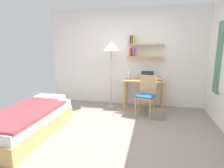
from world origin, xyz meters
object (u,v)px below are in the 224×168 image
at_px(bed, 29,122).
at_px(water_bottle, 129,75).
at_px(book_stack, 158,79).
at_px(desk_chair, 146,94).
at_px(laptop, 147,78).
at_px(standing_lamp, 111,49).
at_px(desk, 144,86).
at_px(handbag, 157,113).

distance_m(bed, water_bottle, 2.52).
height_order(bed, book_stack, book_stack).
xyz_separation_m(desk_chair, water_bottle, (-0.47, 0.42, 0.36)).
height_order(bed, desk_chair, desk_chair).
relative_size(laptop, book_stack, 1.38).
bearing_deg(standing_lamp, bed, -121.25).
height_order(desk, desk_chair, desk_chair).
xyz_separation_m(bed, standing_lamp, (1.11, 1.83, 1.27)).
xyz_separation_m(laptop, book_stack, (0.26, -0.05, -0.01)).
relative_size(standing_lamp, handbag, 4.36).
distance_m(desk_chair, laptop, 0.58).
xyz_separation_m(standing_lamp, book_stack, (1.17, 0.07, -0.72)).
xyz_separation_m(desk_chair, handbag, (0.26, -0.23, -0.37)).
bearing_deg(handbag, book_stack, 90.08).
height_order(laptop, handbag, laptop).
relative_size(bed, book_stack, 7.89).
bearing_deg(desk, desk_chair, -80.80).
bearing_deg(laptop, book_stack, -10.76).
bearing_deg(handbag, standing_lamp, 152.61).
height_order(desk_chair, water_bottle, water_bottle).
height_order(bed, laptop, laptop).
distance_m(laptop, handbag, 1.02).
bearing_deg(bed, desk, 44.73).
distance_m(standing_lamp, book_stack, 1.37).
distance_m(desk, book_stack, 0.38).
relative_size(water_bottle, book_stack, 0.98).
bearing_deg(laptop, desk, -164.69).
relative_size(standing_lamp, laptop, 5.30).
distance_m(laptop, water_bottle, 0.48).
bearing_deg(handbag, laptop, 109.61).
relative_size(laptop, handbag, 0.82).
distance_m(bed, desk_chair, 2.51).
bearing_deg(laptop, handbag, -70.39).
height_order(desk_chair, book_stack, desk_chair).
height_order(standing_lamp, laptop, standing_lamp).
bearing_deg(bed, handbag, 28.29).
xyz_separation_m(bed, book_stack, (2.28, 1.90, 0.55)).
xyz_separation_m(bed, desk, (1.95, 1.93, 0.36)).
height_order(desk_chair, handbag, desk_chair).
bearing_deg(book_stack, desk, 175.08).
xyz_separation_m(desk, standing_lamp, (-0.84, -0.10, 0.91)).
height_order(desk, standing_lamp, standing_lamp).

